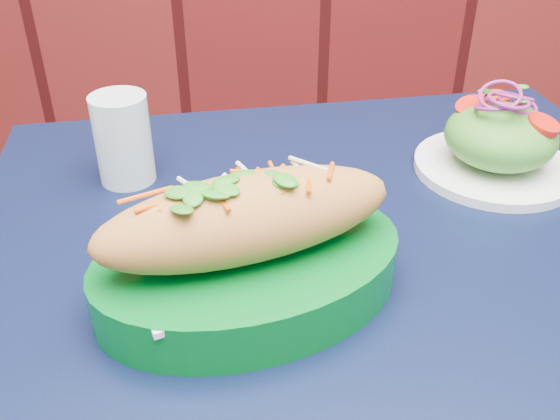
{
  "coord_description": "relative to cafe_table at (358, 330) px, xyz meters",
  "views": [
    {
      "loc": [
        0.2,
        1.28,
        1.13
      ],
      "look_at": [
        0.22,
        1.77,
        0.81
      ],
      "focal_mm": 40.0,
      "sensor_mm": 36.0,
      "label": 1
    }
  ],
  "objects": [
    {
      "name": "cafe_table",
      "position": [
        0.0,
        0.0,
        0.0
      ],
      "size": [
        0.9,
        0.9,
        0.75
      ],
      "rotation": [
        0.0,
        0.0,
        0.13
      ],
      "color": "black",
      "rests_on": "ground"
    },
    {
      "name": "banh_mi_basket",
      "position": [
        -0.11,
        -0.04,
        0.14
      ],
      "size": [
        0.33,
        0.27,
        0.13
      ],
      "rotation": [
        0.0,
        0.0,
        0.34
      ],
      "color": "#005F1B",
      "rests_on": "cafe_table"
    },
    {
      "name": "salad_plate",
      "position": [
        0.19,
        0.18,
        0.13
      ],
      "size": [
        0.2,
        0.2,
        0.11
      ],
      "rotation": [
        0.0,
        0.0,
        -0.07
      ],
      "color": "white",
      "rests_on": "cafe_table"
    },
    {
      "name": "water_glass",
      "position": [
        -0.26,
        0.18,
        0.14
      ],
      "size": [
        0.07,
        0.07,
        0.11
      ],
      "primitive_type": "cylinder",
      "color": "silver",
      "rests_on": "cafe_table"
    }
  ]
}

